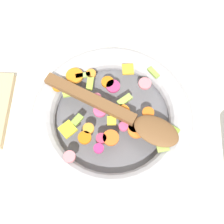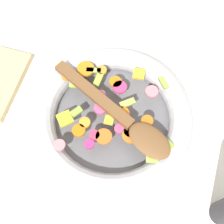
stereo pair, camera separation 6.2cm
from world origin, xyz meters
name	(u,v)px [view 1 (the left image)]	position (x,y,z in m)	size (l,w,h in m)	color
ground_plane	(112,121)	(0.00, 0.00, 0.00)	(4.00, 4.00, 0.00)	silver
skillet	(112,117)	(0.00, 0.00, 0.02)	(0.34, 0.34, 0.05)	slate
chopped_vegetables	(108,109)	(-0.01, 0.01, 0.05)	(0.26, 0.22, 0.01)	orange
wooden_spoon	(125,115)	(0.02, -0.01, 0.06)	(0.28, 0.16, 0.01)	brown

